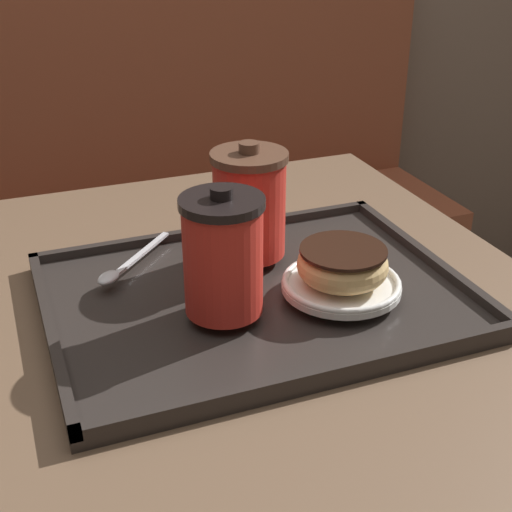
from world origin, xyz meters
The scene contains 8 objects.
booth_bench centered at (0.04, 0.87, 0.32)m, with size 1.63×0.44×1.00m.
cafe_table centered at (0.00, 0.00, 0.55)m, with size 0.77×0.87×0.72m.
serving_tray centered at (0.01, -0.02, 0.73)m, with size 0.50×0.37×0.02m.
coffee_cup_front centered at (-0.04, -0.06, 0.82)m, with size 0.09×0.09×0.15m.
coffee_cup_rear centered at (0.04, 0.07, 0.82)m, with size 0.10×0.10×0.15m.
plate_with_chocolate_donut centered at (0.11, -0.06, 0.75)m, with size 0.14×0.14×0.01m.
donut_chocolate_glazed centered at (0.11, -0.06, 0.78)m, with size 0.11×0.11×0.04m.
spoon centered at (-0.13, 0.07, 0.75)m, with size 0.12×0.13×0.01m.
Camera 1 is at (-0.26, -0.72, 1.17)m, focal length 50.00 mm.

